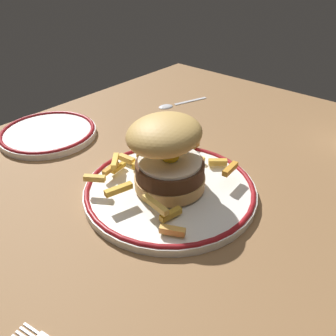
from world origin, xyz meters
TOP-DOWN VIEW (x-y plane):
  - ground_plane at (0.00, 0.00)cm, footprint 111.77×85.95cm
  - dinner_plate at (1.40, 0.41)cm, footprint 26.58×26.58cm
  - burger at (1.24, 0.31)cm, footprint 15.37×15.22cm
  - fries_pile at (1.95, 3.14)cm, footprint 22.90×20.58cm
  - side_plate at (0.08, 30.92)cm, footprint 18.94×18.94cm
  - spoon at (28.05, 22.38)cm, footprint 13.11×6.00cm

SIDE VIEW (x-z plane):
  - ground_plane at x=0.00cm, z-range -4.00..0.00cm
  - spoon at x=28.05cm, z-range -0.09..0.81cm
  - side_plate at x=0.08cm, z-range 0.03..1.63cm
  - dinner_plate at x=1.40cm, z-range 0.04..1.64cm
  - fries_pile at x=1.95cm, z-range 1.45..4.09cm
  - burger at x=1.24cm, z-range 1.45..12.98cm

